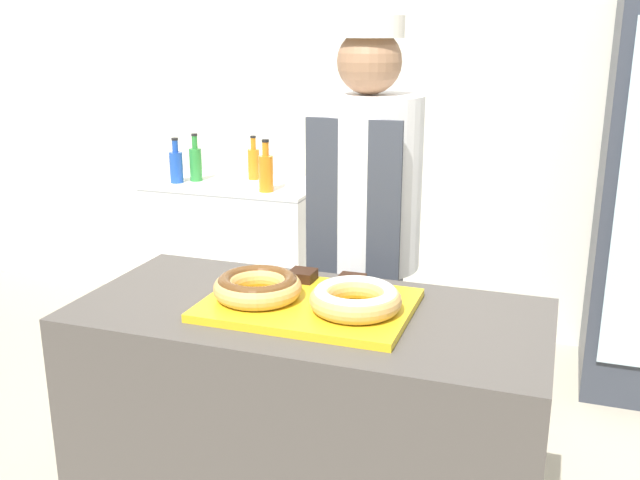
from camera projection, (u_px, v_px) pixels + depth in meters
wall_back at (442, 95)px, 3.87m from camera, size 8.00×0.06×2.70m
display_counter at (309, 447)px, 2.19m from camera, size 1.37×0.64×0.91m
serving_tray at (309, 305)px, 2.06m from camera, size 0.59×0.42×0.02m
donut_chocolate_glaze at (258, 286)px, 2.07m from camera, size 0.26×0.26×0.07m
donut_light_glaze at (355, 298)px, 1.97m from camera, size 0.26×0.26×0.07m
brownie_back_left at (303, 275)px, 2.22m from camera, size 0.08×0.08×0.03m
brownie_back_right at (351, 281)px, 2.17m from camera, size 0.08×0.08×0.03m
baker_person at (365, 246)px, 2.65m from camera, size 0.40×0.40×1.74m
chest_freezer at (240, 255)px, 4.12m from camera, size 0.94×0.58×0.87m
bottle_green at (196, 163)px, 4.01m from camera, size 0.07×0.07×0.27m
bottle_orange at (266, 172)px, 3.74m from camera, size 0.08×0.08×0.28m
bottle_orange_b at (254, 163)px, 4.06m from camera, size 0.07×0.07×0.25m
bottle_blue at (176, 165)px, 3.97m from camera, size 0.07×0.07×0.25m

